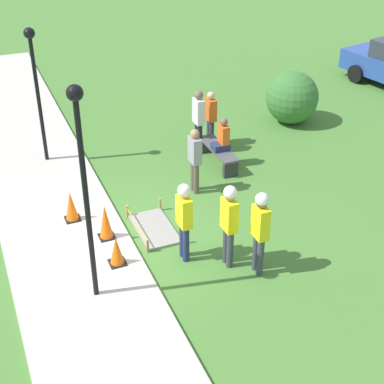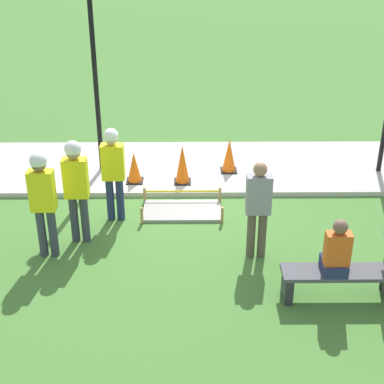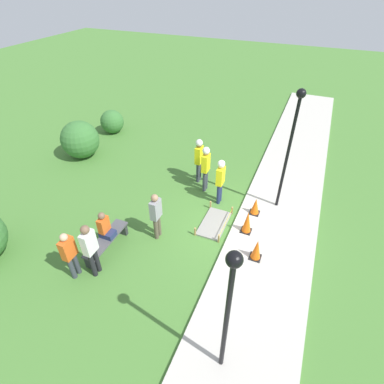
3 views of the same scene
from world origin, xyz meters
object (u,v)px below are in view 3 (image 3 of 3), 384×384
at_px(bystander_in_orange_shirt, 69,253).
at_px(bystander_in_white_shirt, 156,214).
at_px(park_bench, 107,242).
at_px(worker_supervisor, 206,165).
at_px(worker_assistant, 220,178).
at_px(bystander_in_gray_shirt, 90,248).
at_px(lamppost_far, 229,300).
at_px(worker_trainee, 199,157).
at_px(traffic_cone_far_patch, 247,222).
at_px(traffic_cone_sidewalk_edge, 255,206).
at_px(lamppost_near, 292,137).
at_px(traffic_cone_near_patch, 257,249).
at_px(person_seated_on_bench, 105,227).

bearing_deg(bystander_in_orange_shirt, bystander_in_white_shirt, -32.22).
bearing_deg(park_bench, worker_supervisor, -22.02).
relative_size(worker_assistant, bystander_in_white_shirt, 1.05).
relative_size(worker_assistant, bystander_in_orange_shirt, 1.11).
bearing_deg(bystander_in_gray_shirt, lamppost_far, -103.83).
bearing_deg(bystander_in_orange_shirt, worker_trainee, -14.51).
xyz_separation_m(bystander_in_orange_shirt, bystander_in_white_shirt, (2.24, -1.41, 0.05)).
distance_m(traffic_cone_far_patch, bystander_in_orange_shirt, 5.31).
xyz_separation_m(traffic_cone_sidewalk_edge, worker_trainee, (1.21, 2.58, 0.70)).
distance_m(traffic_cone_far_patch, bystander_in_gray_shirt, 4.77).
bearing_deg(lamppost_near, bystander_in_orange_shirt, 137.99).
bearing_deg(bystander_in_gray_shirt, bystander_in_orange_shirt, 120.62).
relative_size(park_bench, bystander_in_white_shirt, 1.02).
relative_size(traffic_cone_near_patch, worker_trainee, 0.39).
xyz_separation_m(park_bench, worker_trainee, (4.53, -1.20, 0.78)).
relative_size(worker_supervisor, lamppost_far, 0.52).
distance_m(person_seated_on_bench, bystander_in_white_shirt, 1.56).
xyz_separation_m(worker_trainee, bystander_in_white_shirt, (-3.42, 0.05, -0.16)).
height_order(bystander_in_orange_shirt, lamppost_far, lamppost_far).
height_order(traffic_cone_sidewalk_edge, worker_assistant, worker_assistant).
height_order(park_bench, bystander_in_orange_shirt, bystander_in_orange_shirt).
height_order(traffic_cone_near_patch, bystander_in_orange_shirt, bystander_in_orange_shirt).
bearing_deg(worker_assistant, bystander_in_white_shirt, 152.86).
distance_m(bystander_in_gray_shirt, bystander_in_white_shirt, 2.16).
xyz_separation_m(traffic_cone_near_patch, worker_supervisor, (2.72, 2.63, 0.67)).
height_order(bystander_in_gray_shirt, lamppost_far, lamppost_far).
distance_m(worker_trainee, bystander_in_white_shirt, 3.42).
xyz_separation_m(bystander_in_gray_shirt, lamppost_near, (4.91, -4.20, 1.78)).
relative_size(traffic_cone_far_patch, bystander_in_gray_shirt, 0.45).
xyz_separation_m(park_bench, bystander_in_white_shirt, (1.11, -1.15, 0.62)).
height_order(park_bench, person_seated_on_bench, person_seated_on_bench).
xyz_separation_m(traffic_cone_near_patch, bystander_in_orange_shirt, (-2.49, 4.54, 0.45)).
bearing_deg(worker_trainee, traffic_cone_sidewalk_edge, -115.16).
distance_m(bystander_in_orange_shirt, lamppost_far, 4.85).
relative_size(bystander_in_gray_shirt, bystander_in_white_shirt, 1.08).
xyz_separation_m(bystander_in_gray_shirt, lamppost_far, (-1.00, -4.05, 1.43)).
bearing_deg(person_seated_on_bench, lamppost_near, -48.55).
distance_m(traffic_cone_near_patch, person_seated_on_bench, 4.51).
bearing_deg(worker_supervisor, worker_assistant, -124.93).
height_order(worker_supervisor, worker_assistant, worker_supervisor).
bearing_deg(lamppost_far, bystander_in_white_shirt, 46.60).
bearing_deg(traffic_cone_sidewalk_edge, bystander_in_orange_shirt, 137.70).
distance_m(traffic_cone_sidewalk_edge, worker_trainee, 2.94).
bearing_deg(traffic_cone_near_patch, worker_assistant, 40.50).
distance_m(worker_assistant, bystander_in_white_shirt, 2.75).
relative_size(traffic_cone_sidewalk_edge, park_bench, 0.37).
distance_m(traffic_cone_far_patch, traffic_cone_sidewalk_edge, 0.99).
relative_size(traffic_cone_sidewalk_edge, person_seated_on_bench, 0.72).
distance_m(traffic_cone_sidewalk_edge, lamppost_near, 2.60).
bearing_deg(person_seated_on_bench, worker_trainee, -15.83).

